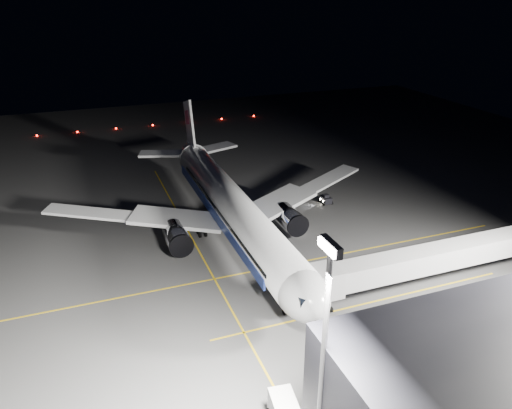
{
  "coord_description": "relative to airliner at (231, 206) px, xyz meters",
  "views": [
    {
      "loc": [
        65.34,
        -20.79,
        36.15
      ],
      "look_at": [
        1.55,
        3.13,
        6.0
      ],
      "focal_mm": 35.0,
      "sensor_mm": 36.0,
      "label": 1
    }
  ],
  "objects": [
    {
      "name": "taxiway_lights",
      "position": [
        -70.92,
        0.0,
        -4.94
      ],
      "size": [
        0.44,
        60.44,
        0.44
      ],
      "color": "#FF140A",
      "rests_on": "ground"
    },
    {
      "name": "guide_line_main",
      "position": [
        11.08,
        0.0,
        -5.16
      ],
      "size": [
        0.25,
        80.0,
        0.01
      ],
      "primitive_type": "cube",
      "color": "gold",
      "rests_on": "ground"
    },
    {
      "name": "ground",
      "position": [
        1.08,
        0.0,
        -5.16
      ],
      "size": [
        200.0,
        200.0,
        0.0
      ],
      "primitive_type": "plane",
      "color": "#4C4C4F",
      "rests_on": "ground"
    },
    {
      "name": "safety_cone_a",
      "position": [
        -4.55,
        13.13,
        -4.88
      ],
      "size": [
        0.38,
        0.38,
        0.57
      ],
      "primitive_type": "cone",
      "color": "red",
      "rests_on": "ground"
    },
    {
      "name": "jet_bridge",
      "position": [
        23.08,
        18.06,
        -0.58
      ],
      "size": [
        3.6,
        34.4,
        6.3
      ],
      "color": "#B2B2B7",
      "rests_on": "ground"
    },
    {
      "name": "safety_cone_b",
      "position": [
        -2.99,
        4.0,
        -4.85
      ],
      "size": [
        0.42,
        0.42,
        0.63
      ],
      "primitive_type": "cone",
      "color": "red",
      "rests_on": "ground"
    },
    {
      "name": "airliner",
      "position": [
        0.0,
        0.0,
        0.0
      ],
      "size": [
        61.48,
        54.22,
        16.64
      ],
      "color": "silver",
      "rests_on": "ground"
    },
    {
      "name": "baggage_tug",
      "position": [
        -6.24,
        19.83,
        -4.38
      ],
      "size": [
        2.35,
        1.88,
        1.7
      ],
      "rotation": [
        0.0,
        0.0,
        0.01
      ],
      "color": "black",
      "rests_on": "ground"
    },
    {
      "name": "floodlight_mast_south",
      "position": [
        41.08,
        -6.01,
        7.21
      ],
      "size": [
        2.4,
        0.67,
        20.7
      ],
      "color": "#59595E",
      "rests_on": "ground"
    },
    {
      "name": "guide_line_cross",
      "position": [
        1.08,
        -6.0,
        -5.16
      ],
      "size": [
        70.0,
        0.25,
        0.01
      ],
      "primitive_type": "cube",
      "color": "gold",
      "rests_on": "ground"
    },
    {
      "name": "safety_cone_c",
      "position": [
        -1.88,
        4.0,
        -4.84
      ],
      "size": [
        0.44,
        0.44,
        0.65
      ],
      "primitive_type": "cone",
      "color": "red",
      "rests_on": "ground"
    },
    {
      "name": "guide_line_side",
      "position": [
        23.08,
        10.0,
        -5.16
      ],
      "size": [
        0.25,
        40.0,
        0.01
      ],
      "primitive_type": "cube",
      "color": "gold",
      "rests_on": "ground"
    }
  ]
}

